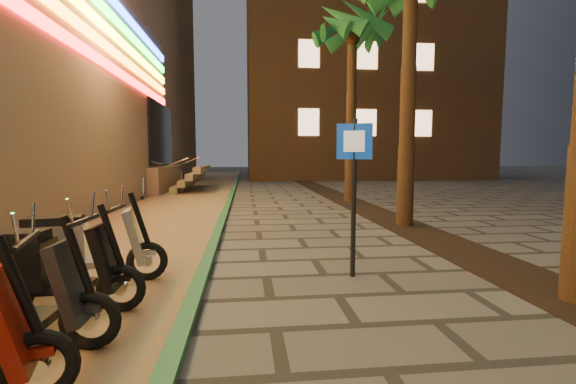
{
  "coord_description": "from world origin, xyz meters",
  "views": [
    {
      "loc": [
        -0.28,
        -1.98,
        1.71
      ],
      "look_at": [
        0.32,
        3.43,
        1.2
      ],
      "focal_mm": 24.0,
      "sensor_mm": 36.0,
      "label": 1
    }
  ],
  "objects": [
    {
      "name": "pedestrian_sign",
      "position": [
        1.22,
        3.22,
        1.44
      ],
      "size": [
        0.46,
        0.22,
        2.22
      ],
      "rotation": [
        0.0,
        0.0,
        -0.4
      ],
      "color": "black",
      "rests_on": "ground"
    },
    {
      "name": "scooter_8",
      "position": [
        -2.46,
        2.29,
        0.52
      ],
      "size": [
        1.7,
        0.6,
        1.2
      ],
      "rotation": [
        0.0,
        0.0,
        0.01
      ],
      "color": "black",
      "rests_on": "ground"
    },
    {
      "name": "green_curb",
      "position": [
        -0.9,
        10.0,
        0.05
      ],
      "size": [
        0.18,
        60.0,
        0.1
      ],
      "primitive_type": "cube",
      "color": "#296E40",
      "rests_on": "ground"
    },
    {
      "name": "apartment_block",
      "position": [
        9.0,
        32.0,
        12.5
      ],
      "size": [
        18.0,
        16.06,
        25.0
      ],
      "color": "brown",
      "rests_on": "ground"
    },
    {
      "name": "parking_strip",
      "position": [
        -2.6,
        10.0,
        0.01
      ],
      "size": [
        3.4,
        60.0,
        0.01
      ],
      "primitive_type": "cube",
      "color": "#8C7251",
      "rests_on": "ground"
    },
    {
      "name": "palm_d",
      "position": [
        3.6,
        12.0,
        5.94
      ],
      "size": [
        2.97,
        3.02,
        7.16
      ],
      "color": "#472D19",
      "rests_on": "ground"
    },
    {
      "name": "scooter_9",
      "position": [
        -2.44,
        3.19,
        0.54
      ],
      "size": [
        1.75,
        0.79,
        1.23
      ],
      "rotation": [
        0.0,
        0.0,
        0.2
      ],
      "color": "black",
      "rests_on": "ground"
    },
    {
      "name": "planting_strip",
      "position": [
        3.6,
        5.0,
        0.01
      ],
      "size": [
        1.2,
        40.0,
        0.02
      ],
      "primitive_type": "cube",
      "color": "black",
      "rests_on": "ground"
    }
  ]
}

